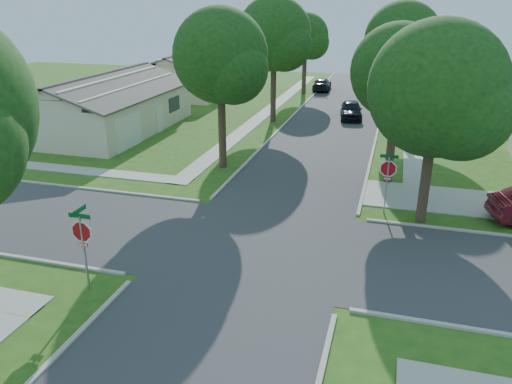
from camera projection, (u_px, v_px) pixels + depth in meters
The scene contains 18 objects.
ground at pixel (259, 245), 20.06m from camera, with size 100.00×100.00×0.00m, color #295517.
road_ns at pixel (259, 245), 20.06m from camera, with size 7.00×100.00×0.02m, color #333335.
sidewalk_ne at pixel (412, 116), 41.78m from camera, with size 1.20×40.00×0.04m, color #9E9B91.
sidewalk_nw at pixel (271, 108), 44.91m from camera, with size 1.20×40.00×0.04m, color #9E9B91.
driveway at pixel (453, 201), 24.39m from camera, with size 8.80×3.60×0.05m, color #9E9B91.
stop_sign_sw at pixel (82, 235), 16.31m from camera, with size 1.05×0.80×2.98m.
stop_sign_ne at pixel (388, 171), 22.33m from camera, with size 1.05×0.80×2.98m.
tree_e_near at pixel (399, 76), 24.86m from camera, with size 4.97×4.80×8.28m.
tree_e_mid at pixel (403, 44), 35.39m from camera, with size 5.59×5.40×9.21m.
tree_e_far at pixel (404, 35), 47.14m from camera, with size 5.17×5.00×8.72m.
tree_w_near at pixel (221, 60), 27.10m from camera, with size 5.38×5.20×8.97m.
tree_w_mid at pixel (275, 37), 37.71m from camera, with size 5.80×5.60×9.56m.
tree_w_far at pixel (306, 38), 49.72m from camera, with size 4.76×4.60×8.04m.
tree_ne_corner at pixel (438, 95), 20.17m from camera, with size 5.80×5.60×8.66m.
house_nw_near at pixel (106, 110), 37.04m from camera, with size 8.42×13.60×4.23m.
house_nw_far at pixel (194, 77), 52.27m from camera, with size 8.42×13.60×4.23m.
car_curb_east at pixel (351, 110), 40.86m from camera, with size 1.72×4.26×1.45m, color black.
car_curb_west at pixel (322, 84), 53.44m from camera, with size 1.79×4.41×1.28m, color black.
Camera 1 is at (4.82, -17.26, 9.27)m, focal length 35.00 mm.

